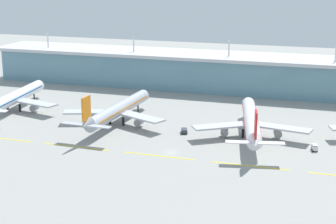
% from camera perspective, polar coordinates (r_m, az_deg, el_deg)
% --- Properties ---
extents(ground_plane, '(600.00, 600.00, 0.00)m').
position_cam_1_polar(ground_plane, '(204.70, 0.30, -4.25)').
color(ground_plane, gray).
extents(terminal_building, '(288.00, 34.00, 29.20)m').
position_cam_1_polar(terminal_building, '(306.35, 6.60, 4.17)').
color(terminal_building, '#6693A8').
rests_on(terminal_building, ground).
extents(airliner_nearest, '(48.46, 64.38, 18.90)m').
position_cam_1_polar(airliner_nearest, '(272.04, -15.94, 1.47)').
color(airliner_nearest, white).
rests_on(airliner_nearest, ground).
extents(airliner_near_middle, '(48.76, 66.68, 18.90)m').
position_cam_1_polar(airliner_near_middle, '(240.17, -5.33, 0.22)').
color(airliner_near_middle, '#ADB2BC').
rests_on(airliner_near_middle, ground).
extents(airliner_far_middle, '(47.76, 68.74, 18.90)m').
position_cam_1_polar(airliner_far_middle, '(223.42, 8.79, -1.03)').
color(airliner_far_middle, white).
rests_on(airliner_far_middle, ground).
extents(taxiway_stripe_west, '(28.00, 0.70, 0.04)m').
position_cam_1_polar(taxiway_stripe_west, '(230.58, -17.23, -2.71)').
color(taxiway_stripe_west, yellow).
rests_on(taxiway_stripe_west, ground).
extents(taxiway_stripe_mid_west, '(28.00, 0.70, 0.04)m').
position_cam_1_polar(taxiway_stripe_mid_west, '(213.39, -9.70, -3.65)').
color(taxiway_stripe_mid_west, yellow).
rests_on(taxiway_stripe_mid_west, ground).
extents(taxiway_stripe_centre, '(28.00, 0.70, 0.04)m').
position_cam_1_polar(taxiway_stripe_centre, '(200.53, -1.01, -4.67)').
color(taxiway_stripe_centre, yellow).
rests_on(taxiway_stripe_centre, ground).
extents(taxiway_stripe_mid_east, '(28.00, 0.70, 0.04)m').
position_cam_1_polar(taxiway_stripe_mid_east, '(192.89, 8.64, -5.66)').
color(taxiway_stripe_mid_east, yellow).
rests_on(taxiway_stripe_mid_east, ground).
extents(pushback_tug, '(3.73, 4.95, 1.85)m').
position_cam_1_polar(pushback_tug, '(227.28, 1.73, -1.98)').
color(pushback_tug, '#333842').
rests_on(pushback_tug, ground).
extents(baggage_cart, '(2.82, 3.95, 2.48)m').
position_cam_1_polar(baggage_cart, '(213.27, 15.24, -3.64)').
color(baggage_cart, silver).
rests_on(baggage_cart, ground).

